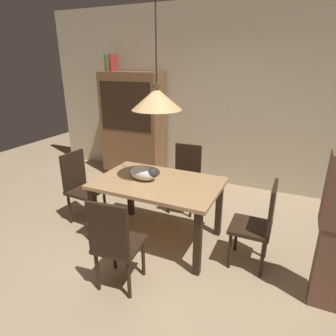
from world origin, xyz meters
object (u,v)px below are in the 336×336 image
(chair_right_side, at_px, (259,222))
(book_red_tall, at_px, (114,63))
(book_yellow_short, at_px, (111,66))
(chair_far_back, at_px, (186,175))
(dining_table, at_px, (158,190))
(cat_sleeping, at_px, (144,173))
(book_green_slim, at_px, (108,63))
(pendant_lamp, at_px, (157,99))
(chair_left_side, at_px, (81,184))
(chair_near_front, at_px, (115,241))
(hutch_bookcase, at_px, (133,128))

(chair_right_side, relative_size, book_red_tall, 3.32)
(chair_right_side, xyz_separation_m, book_yellow_short, (-2.87, 1.73, 1.43))
(chair_far_back, xyz_separation_m, book_yellow_short, (-1.74, 0.85, 1.43))
(chair_far_back, height_order, book_red_tall, book_red_tall)
(dining_table, bearing_deg, cat_sleeping, -177.16)
(book_green_slim, relative_size, book_yellow_short, 1.30)
(pendant_lamp, relative_size, book_green_slim, 5.00)
(pendant_lamp, bearing_deg, chair_left_side, 179.76)
(chair_near_front, bearing_deg, chair_left_side, 142.15)
(book_yellow_short, bearing_deg, cat_sleeping, -47.90)
(chair_left_side, relative_size, book_yellow_short, 4.65)
(chair_left_side, relative_size, book_green_slim, 3.58)
(dining_table, relative_size, hutch_bookcase, 0.76)
(chair_near_front, relative_size, book_red_tall, 3.32)
(chair_right_side, relative_size, chair_left_side, 1.00)
(chair_right_side, distance_m, book_green_slim, 3.70)
(dining_table, distance_m, book_red_tall, 2.76)
(pendant_lamp, bearing_deg, book_red_tall, 134.26)
(pendant_lamp, xyz_separation_m, hutch_bookcase, (-1.36, 1.73, -0.77))
(book_yellow_short, bearing_deg, hutch_bookcase, -0.22)
(chair_left_side, distance_m, book_green_slim, 2.36)
(chair_right_side, relative_size, pendant_lamp, 0.72)
(chair_far_back, bearing_deg, dining_table, -89.80)
(pendant_lamp, relative_size, book_red_tall, 4.64)
(pendant_lamp, bearing_deg, hutch_bookcase, 128.14)
(chair_far_back, bearing_deg, book_red_tall, 153.17)
(chair_near_front, distance_m, cat_sleeping, 0.94)
(chair_far_back, relative_size, pendant_lamp, 0.72)
(chair_left_side, xyz_separation_m, book_green_slim, (-0.66, 1.72, 1.47))
(cat_sleeping, xyz_separation_m, pendant_lamp, (0.17, 0.01, 0.84))
(chair_left_side, height_order, book_yellow_short, book_yellow_short)
(chair_left_side, distance_m, chair_near_front, 1.44)
(book_green_slim, bearing_deg, pendant_lamp, -43.96)
(chair_far_back, relative_size, hutch_bookcase, 0.50)
(book_yellow_short, bearing_deg, pendant_lamp, -44.79)
(chair_near_front, xyz_separation_m, hutch_bookcase, (-1.36, 2.60, 0.38))
(chair_far_back, xyz_separation_m, hutch_bookcase, (-1.35, 0.85, 0.38))
(chair_far_back, height_order, book_green_slim, book_green_slim)
(chair_right_side, bearing_deg, book_yellow_short, 148.95)
(chair_left_side, relative_size, book_red_tall, 3.32)
(pendant_lamp, bearing_deg, chair_far_back, 90.20)
(dining_table, height_order, cat_sleeping, cat_sleeping)
(chair_right_side, xyz_separation_m, pendant_lamp, (-1.13, -0.00, 1.15))
(chair_far_back, distance_m, book_yellow_short, 2.41)
(chair_near_front, height_order, cat_sleeping, chair_near_front)
(chair_far_back, relative_size, book_green_slim, 3.58)
(cat_sleeping, bearing_deg, chair_right_side, 0.41)
(chair_right_side, bearing_deg, hutch_bookcase, 145.21)
(book_green_slim, xyz_separation_m, book_red_tall, (0.11, 0.00, 0.01))
(chair_right_side, distance_m, book_red_tall, 3.62)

